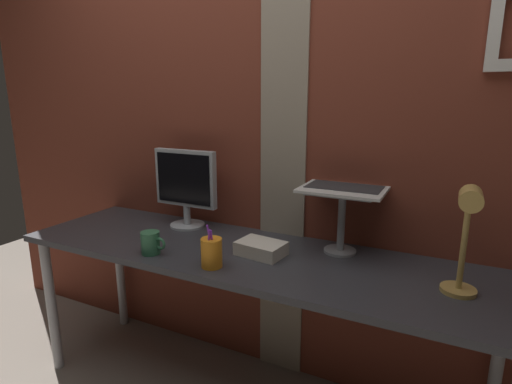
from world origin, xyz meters
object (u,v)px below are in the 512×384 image
Objects in this scene: desk_lamp at (466,230)px; pen_cup at (212,253)px; monitor at (186,183)px; laptop at (348,176)px; coffee_mug at (151,243)px.

desk_lamp is 0.92m from pen_cup.
monitor is 0.58m from pen_cup.
coffee_mug is (-0.73, -0.45, -0.28)m from laptop.
desk_lamp is (1.29, -0.23, 0.01)m from monitor.
coffee_mug is (-1.20, -0.15, -0.20)m from desk_lamp.
laptop is 0.89× the size of desk_lamp.
laptop is 1.99× the size of pen_cup.
coffee_mug is at bearing -172.93° from desk_lamp.
monitor is 1.31m from desk_lamp.
desk_lamp is at bearing 7.07° from coffee_mug.
laptop is 0.91m from coffee_mug.
monitor is at bearing 169.72° from desk_lamp.
desk_lamp is 1.23m from coffee_mug.
pen_cup is at bearing -132.72° from laptop.
coffee_mug is (-0.31, 0.00, -0.01)m from pen_cup.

